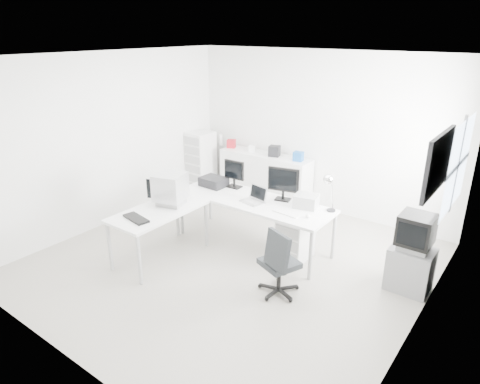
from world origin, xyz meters
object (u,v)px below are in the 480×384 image
Objects in this scene: side_desk at (160,234)px; office_chair at (280,260)px; lcd_monitor_large at (283,184)px; sideboard at (265,177)px; lcd_monitor_small at (234,174)px; tv_cabinet at (410,269)px; drawer_pedestal at (295,239)px; crt_monitor at (170,188)px; filing_cabinet at (201,161)px; inkjet_printer at (214,182)px; laptop at (253,195)px; main_desk at (253,223)px; laser_printer at (306,201)px; crt_tv at (416,233)px.

side_desk is 1.85m from office_chair.
sideboard is (-1.24, 1.40, -0.54)m from lcd_monitor_large.
lcd_monitor_small is (0.30, 1.35, 0.59)m from side_desk.
drawer_pedestal is at bearing -173.88° from tv_cabinet.
lcd_monitor_small reaches higher than drawer_pedestal.
drawer_pedestal is 1.92m from crt_monitor.
filing_cabinet reaches higher than sideboard.
drawer_pedestal is at bearing 0.05° from inkjet_printer.
laptop is 2.30m from tv_cabinet.
lcd_monitor_large is (0.35, 0.25, 0.62)m from main_desk.
sideboard is (-1.64, 1.43, -0.38)m from laser_printer.
drawer_pedestal is 1.36× the size of lcd_monitor_small.
crt_tv reaches higher than sideboard.
crt_tv is (3.11, 0.12, -0.03)m from inkjet_printer.
drawer_pedestal is 1.89× the size of laser_printer.
lcd_monitor_small reaches higher than side_desk.
crt_tv is (2.81, -0.03, -0.18)m from lcd_monitor_small.
lcd_monitor_large is at bearing 9.03° from inkjet_printer.
crt_monitor reaches higher than lcd_monitor_small.
main_desk is at bearing -174.51° from crt_tv.
sideboard is (-1.59, 1.60, 0.16)m from drawer_pedestal.
laptop is 2.23m from crt_tv.
side_desk is 2.85× the size of crt_monitor.
office_chair is 1.85× the size of crt_tv.
lcd_monitor_small reaches higher than tv_cabinet.
crt_monitor is at bearing -135.00° from main_desk.
inkjet_printer is (0.00, 1.20, 0.45)m from side_desk.
filing_cabinet reaches higher than drawer_pedestal.
crt_tv is at bearing 6.12° from drawer_pedestal.
drawer_pedestal is 0.57m from laser_printer.
tv_cabinet is 1.13× the size of crt_tv.
office_chair is at bearing -140.40° from tv_cabinet.
main_desk is 7.57× the size of laser_printer.
laser_printer is (0.70, 0.32, -0.02)m from laptop.
main_desk is at bearing 128.25° from laptop.
lcd_monitor_large is at bearing -23.21° from filing_cabinet.
main_desk is 5.97× the size of inkjet_printer.
side_desk reaches higher than drawer_pedestal.
tv_cabinet is 0.31× the size of sideboard.
laser_printer is 0.63× the size of crt_tv.
main_desk is 4.80× the size of crt_tv.
main_desk is 2.00× the size of filing_cabinet.
side_desk is at bearing -106.38° from crt_monitor.
side_desk is 1.51m from lcd_monitor_small.
laser_printer is 1.61m from tv_cabinet.
filing_cabinet is (-4.50, 1.14, 0.32)m from tv_cabinet.
drawer_pedestal is at bearing 24.68° from laptop.
filing_cabinet is at bearing 147.14° from laser_printer.
tv_cabinet is 3.47m from sideboard.
crt_monitor is (0.00, 0.25, 0.62)m from side_desk.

